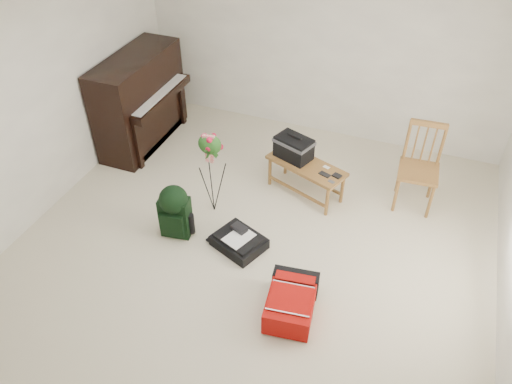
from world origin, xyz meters
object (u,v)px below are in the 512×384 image
at_px(piano, 141,102).
at_px(bench, 295,155).
at_px(dining_chair, 419,168).
at_px(black_duffel, 239,241).
at_px(flower_stand, 212,174).
at_px(red_suitcase, 293,298).
at_px(green_backpack, 174,209).

bearing_deg(piano, bench, -8.10).
height_order(dining_chair, black_duffel, dining_chair).
height_order(piano, black_duffel, piano).
bearing_deg(dining_chair, flower_stand, -158.72).
distance_m(red_suitcase, green_backpack, 1.63).
height_order(bench, red_suitcase, bench).
distance_m(black_duffel, flower_stand, 0.82).
relative_size(piano, flower_stand, 1.39).
bearing_deg(green_backpack, dining_chair, 24.59).
bearing_deg(green_backpack, red_suitcase, -26.77).
bearing_deg(black_duffel, dining_chair, 63.14).
xyz_separation_m(green_backpack, flower_stand, (0.22, 0.51, 0.17)).
distance_m(dining_chair, red_suitcase, 2.23).
bearing_deg(red_suitcase, black_duffel, 136.20).
height_order(piano, dining_chair, piano).
bearing_deg(piano, red_suitcase, -36.03).
bearing_deg(bench, dining_chair, 32.60).
bearing_deg(dining_chair, black_duffel, -142.16).
height_order(red_suitcase, green_backpack, green_backpack).
distance_m(bench, black_duffel, 1.26).
bearing_deg(piano, dining_chair, -0.51).
bearing_deg(red_suitcase, flower_stand, 134.01).
relative_size(dining_chair, red_suitcase, 1.50).
height_order(black_duffel, flower_stand, flower_stand).
xyz_separation_m(piano, black_duffel, (2.04, -1.48, -0.52)).
relative_size(piano, green_backpack, 2.32).
xyz_separation_m(red_suitcase, black_duffel, (-0.80, 0.59, -0.07)).
bearing_deg(dining_chair, red_suitcase, -116.17).
xyz_separation_m(dining_chair, flower_stand, (-2.16, -0.99, 0.02)).
height_order(red_suitcase, flower_stand, flower_stand).
bearing_deg(bench, flower_stand, -116.90).
xyz_separation_m(piano, green_backpack, (1.31, -1.54, -0.24)).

